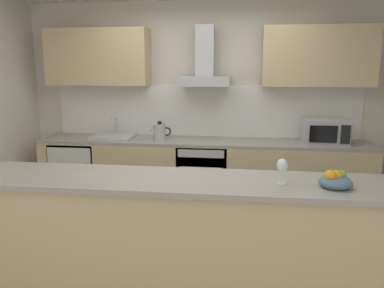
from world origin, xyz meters
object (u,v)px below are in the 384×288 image
wine_glass (282,167)px  fruit_bowl (335,181)px  microwave (325,131)px  kettle (160,132)px  sink (113,136)px  range_hood (205,67)px  refrigerator (80,173)px  oven (203,175)px

wine_glass → fruit_bowl: wine_glass is taller
microwave → kettle: bearing=-179.8°
kettle → wine_glass: bearing=-56.7°
sink → range_hood: (1.15, 0.12, 0.86)m
refrigerator → microwave: microwave is taller
kettle → refrigerator: bearing=178.4°
oven → range_hood: 1.33m
kettle → microwave: bearing=0.2°
oven → sink: (-1.15, 0.01, 0.47)m
microwave → kettle: microwave is taller
refrigerator → sink: bearing=1.7°
refrigerator → sink: size_ratio=1.70×
oven → kettle: kettle is taller
range_hood → wine_glass: 2.34m
sink → kettle: bearing=-4.2°
oven → sink: bearing=179.5°
refrigerator → kettle: size_ratio=2.94×
wine_glass → fruit_bowl: (0.35, -0.03, -0.08)m
fruit_bowl → microwave: bearing=80.3°
range_hood → fruit_bowl: size_ratio=3.27×
wine_glass → sink: bearing=133.5°
microwave → fruit_bowl: 2.02m
sink → refrigerator: bearing=-178.3°
kettle → fruit_bowl: (1.63, -1.99, 0.03)m
kettle → wine_glass: 2.33m
oven → fruit_bowl: (1.09, -2.02, 0.58)m
kettle → fruit_bowl: bearing=-50.6°
sink → kettle: (0.61, -0.04, 0.08)m
oven → microwave: microwave is taller
refrigerator → kettle: kettle is taller
refrigerator → kettle: (1.08, -0.03, 0.58)m
range_hood → fruit_bowl: bearing=-63.1°
refrigerator → wine_glass: wine_glass is taller
sink → range_hood: bearing=5.9°
refrigerator → microwave: 3.11m
oven → refrigerator: 1.62m
microwave → sink: (-2.58, 0.04, -0.12)m
wine_glass → fruit_bowl: bearing=-5.7°
refrigerator → wine_glass: (2.36, -1.98, 0.69)m
fruit_bowl → sink: bearing=137.8°
kettle → range_hood: size_ratio=0.40×
microwave → kettle: size_ratio=1.73×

